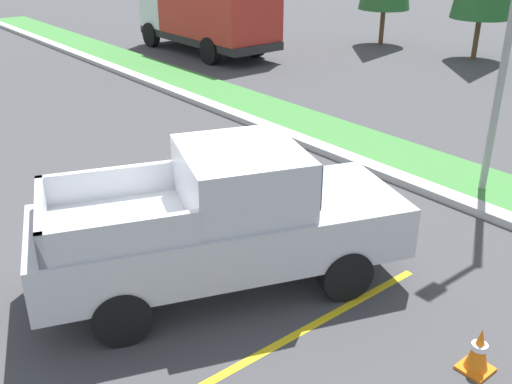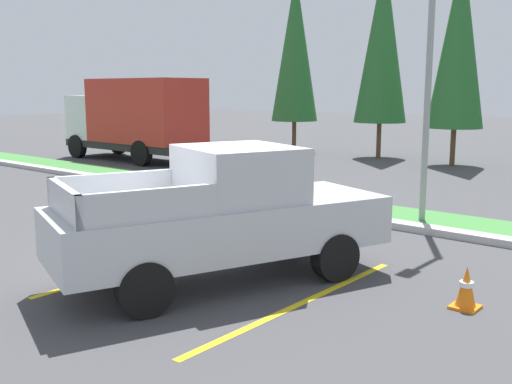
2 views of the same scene
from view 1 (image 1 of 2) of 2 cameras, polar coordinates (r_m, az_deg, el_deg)
The scene contains 8 objects.
ground_plane at distance 9.26m, azimuth -5.36°, elevation -7.01°, with size 120.00×120.00×0.00m, color #424244.
parking_line_near at distance 9.90m, azimuth -8.54°, elevation -4.94°, with size 0.12×4.80×0.01m, color yellow.
parking_line_far at distance 7.81m, azimuth 3.71°, elevation -13.80°, with size 0.12×4.80×0.01m, color yellow.
curb_strip at distance 12.36m, azimuth 14.16°, elevation 1.21°, with size 56.00×0.40×0.15m, color #B2B2AD.
grass_median at distance 13.22m, azimuth 17.06°, elevation 2.21°, with size 56.00×1.80×0.06m, color #42843D.
pickup_truck_main at distance 8.26m, azimuth -3.04°, elevation -2.84°, with size 3.61×5.55×2.10m.
cargo_truck_distant at distance 24.26m, azimuth -4.72°, elevation 17.59°, with size 6.81×2.51×3.40m.
traffic_cone at distance 7.59m, azimuth 20.89°, elevation -14.23°, with size 0.36×0.36×0.60m.
Camera 1 is at (6.62, -4.27, 4.87)m, focal length 41.02 mm.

